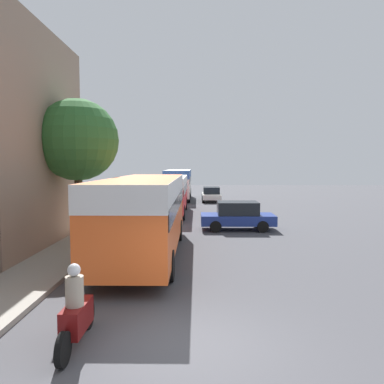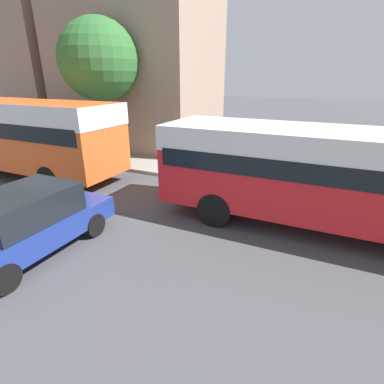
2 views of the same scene
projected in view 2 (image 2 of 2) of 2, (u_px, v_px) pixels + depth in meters
building_corner at (38, 66)px, 21.49m from camera, size 6.97×7.53×9.54m
building_midblock at (138, 64)px, 17.56m from camera, size 6.07×8.71×9.55m
bus_lead at (13, 127)px, 12.93m from camera, size 2.63×10.39×3.17m
bus_following at (334, 167)px, 7.99m from camera, size 2.64×9.50×2.80m
car_far_curb at (27, 222)px, 7.23m from camera, size 4.13×1.94×1.60m
pedestrian_walking_away at (309, 164)px, 11.57m from camera, size 0.38×0.38×1.57m
street_tree at (99, 61)px, 13.91m from camera, size 3.70×3.70×6.51m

